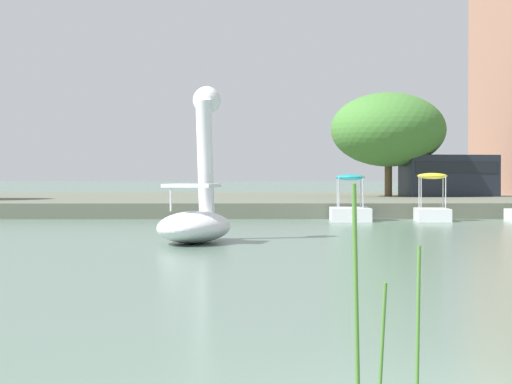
{
  "coord_description": "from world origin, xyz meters",
  "views": [
    {
      "loc": [
        -1.9,
        -5.45,
        1.48
      ],
      "look_at": [
        -1.44,
        22.47,
        1.04
      ],
      "focal_mm": 68.49,
      "sensor_mm": 36.0,
      "label": 1
    }
  ],
  "objects_px": {
    "swan_boat": "(196,209)",
    "tree_broadleaf_left": "(388,130)",
    "pedal_boat_yellow": "(432,208)",
    "pedal_boat_teal": "(350,208)",
    "parked_van": "(449,174)"
  },
  "relations": [
    {
      "from": "swan_boat",
      "to": "parked_van",
      "type": "xyz_separation_m",
      "value": [
        10.79,
        23.64,
        0.85
      ]
    },
    {
      "from": "swan_boat",
      "to": "pedal_boat_yellow",
      "type": "distance_m",
      "value": 12.79
    },
    {
      "from": "pedal_boat_teal",
      "to": "parked_van",
      "type": "relative_size",
      "value": 0.51
    },
    {
      "from": "pedal_boat_yellow",
      "to": "pedal_boat_teal",
      "type": "distance_m",
      "value": 2.74
    },
    {
      "from": "pedal_boat_yellow",
      "to": "parked_van",
      "type": "distance_m",
      "value": 13.68
    },
    {
      "from": "swan_boat",
      "to": "tree_broadleaf_left",
      "type": "distance_m",
      "value": 25.16
    },
    {
      "from": "tree_broadleaf_left",
      "to": "parked_van",
      "type": "distance_m",
      "value": 3.52
    },
    {
      "from": "pedal_boat_yellow",
      "to": "pedal_boat_teal",
      "type": "height_order",
      "value": "pedal_boat_yellow"
    },
    {
      "from": "parked_van",
      "to": "tree_broadleaf_left",
      "type": "bearing_deg",
      "value": 178.81
    },
    {
      "from": "pedal_boat_teal",
      "to": "parked_van",
      "type": "xyz_separation_m",
      "value": [
        6.13,
        13.05,
        1.16
      ]
    },
    {
      "from": "pedal_boat_yellow",
      "to": "pedal_boat_teal",
      "type": "relative_size",
      "value": 0.91
    },
    {
      "from": "pedal_boat_yellow",
      "to": "parked_van",
      "type": "relative_size",
      "value": 0.46
    },
    {
      "from": "swan_boat",
      "to": "parked_van",
      "type": "distance_m",
      "value": 26.0
    },
    {
      "from": "parked_van",
      "to": "pedal_boat_teal",
      "type": "bearing_deg",
      "value": -115.14
    },
    {
      "from": "swan_boat",
      "to": "parked_van",
      "type": "height_order",
      "value": "swan_boat"
    }
  ]
}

